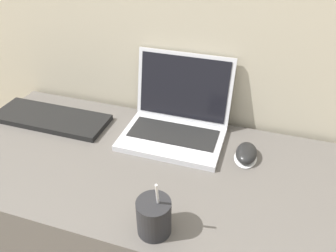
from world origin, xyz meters
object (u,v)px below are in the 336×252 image
object	(u,v)px
computer_mouse	(246,154)
external_keyboard	(51,118)
laptop	(177,118)
drink_cup	(154,216)

from	to	relation	value
computer_mouse	external_keyboard	size ratio (longest dim) A/B	0.25
laptop	computer_mouse	size ratio (longest dim) A/B	3.14
drink_cup	computer_mouse	distance (m)	0.39
drink_cup	computer_mouse	bearing A→B (deg)	62.35
drink_cup	computer_mouse	world-z (taller)	drink_cup
laptop	computer_mouse	world-z (taller)	laptop
laptop	drink_cup	xyz separation A→B (m)	(0.07, -0.41, -0.01)
computer_mouse	external_keyboard	xyz separation A→B (m)	(-0.71, -0.00, -0.01)
drink_cup	laptop	bearing A→B (deg)	99.20
drink_cup	external_keyboard	bearing A→B (deg)	146.97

